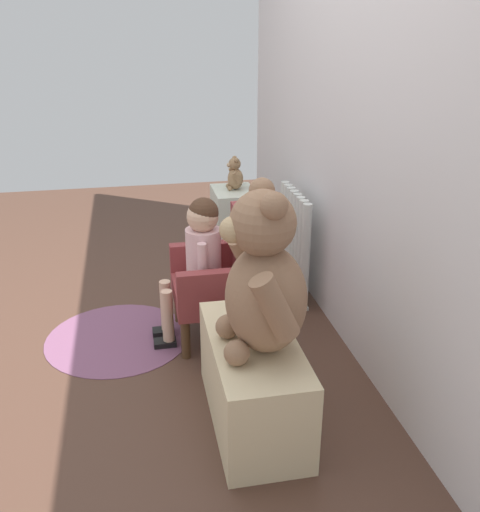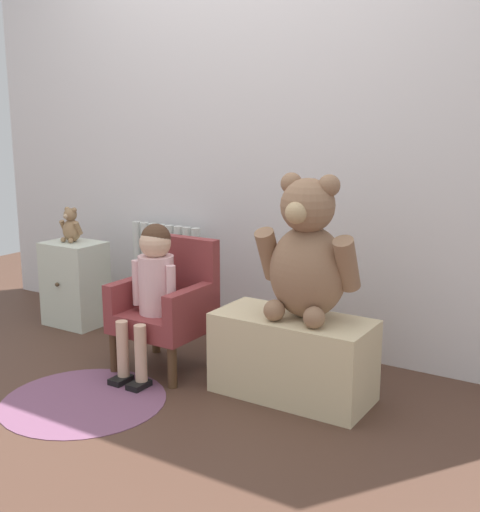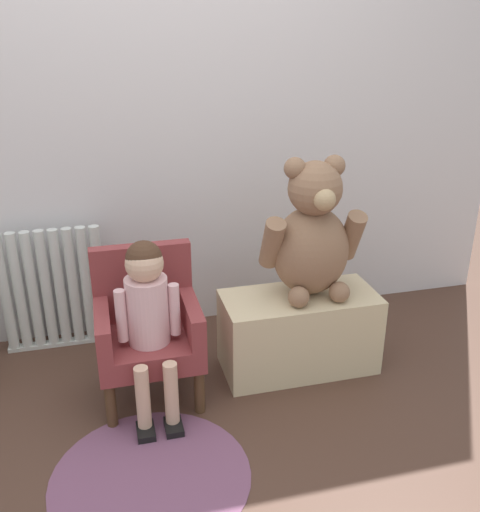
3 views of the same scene
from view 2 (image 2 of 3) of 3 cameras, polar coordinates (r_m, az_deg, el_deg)
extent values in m
plane|color=#493024|center=(2.87, -11.45, -13.13)|extent=(6.00, 6.00, 0.00)
cube|color=silver|center=(3.49, 0.80, 11.94)|extent=(3.80, 0.05, 2.40)
cylinder|color=silver|center=(3.92, -9.05, -1.23)|extent=(0.05, 0.05, 0.59)
cylinder|color=silver|center=(3.88, -8.36, -1.35)|extent=(0.05, 0.05, 0.59)
cylinder|color=silver|center=(3.84, -7.66, -1.47)|extent=(0.05, 0.05, 0.59)
cylinder|color=silver|center=(3.80, -6.94, -1.59)|extent=(0.05, 0.05, 0.59)
cylinder|color=silver|center=(3.76, -6.20, -1.71)|extent=(0.05, 0.05, 0.59)
cylinder|color=silver|center=(3.73, -5.45, -1.83)|extent=(0.05, 0.05, 0.59)
cylinder|color=silver|center=(3.69, -4.69, -1.96)|extent=(0.05, 0.05, 0.59)
cylinder|color=silver|center=(3.66, -3.91, -2.09)|extent=(0.05, 0.05, 0.59)
cube|color=silver|center=(3.87, -6.46, -6.04)|extent=(0.50, 0.05, 0.02)
cube|color=silver|center=(3.94, -14.43, -2.39)|extent=(0.34, 0.26, 0.50)
sphere|color=#4C3823|center=(3.84, -15.96, -2.46)|extent=(0.02, 0.02, 0.02)
cube|color=brown|center=(3.16, -6.88, -5.72)|extent=(0.42, 0.38, 0.10)
cube|color=brown|center=(3.22, -5.20, -1.24)|extent=(0.42, 0.06, 0.34)
cube|color=brown|center=(3.24, -9.42, -3.14)|extent=(0.06, 0.38, 0.14)
cube|color=brown|center=(3.02, -4.27, -4.14)|extent=(0.06, 0.38, 0.14)
cylinder|color=#4C331E|center=(3.21, -11.11, -8.39)|extent=(0.04, 0.04, 0.20)
cylinder|color=#4C331E|center=(2.99, -6.04, -9.79)|extent=(0.04, 0.04, 0.20)
cylinder|color=#4C331E|center=(3.43, -7.48, -6.90)|extent=(0.04, 0.04, 0.20)
cylinder|color=#4C331E|center=(3.23, -2.55, -8.05)|extent=(0.04, 0.04, 0.20)
cylinder|color=beige|center=(3.08, -7.44, -2.54)|extent=(0.17, 0.17, 0.28)
sphere|color=#D8AD8E|center=(3.03, -7.55, 1.18)|extent=(0.15, 0.15, 0.15)
sphere|color=#472D1E|center=(3.03, -7.50, 1.55)|extent=(0.14, 0.14, 0.14)
cylinder|color=#D8AD8E|center=(3.06, -10.39, -8.11)|extent=(0.06, 0.06, 0.27)
cube|color=black|center=(3.10, -10.53, -10.79)|extent=(0.07, 0.11, 0.03)
cylinder|color=#D8AD8E|center=(2.99, -8.81, -8.54)|extent=(0.06, 0.06, 0.27)
cube|color=black|center=(3.03, -8.97, -11.28)|extent=(0.07, 0.11, 0.03)
cylinder|color=beige|center=(3.13, -9.16, -2.35)|extent=(0.04, 0.04, 0.22)
cylinder|color=beige|center=(3.00, -6.13, -2.90)|extent=(0.04, 0.04, 0.22)
cube|color=beige|center=(2.87, 4.69, -8.90)|extent=(0.70, 0.32, 0.37)
ellipsoid|color=#8C674C|center=(2.76, 6.06, -1.42)|extent=(0.34, 0.29, 0.40)
sphere|color=#8C674C|center=(2.70, 6.05, 4.48)|extent=(0.23, 0.23, 0.23)
sphere|color=tan|center=(2.61, 5.02, 3.85)|extent=(0.09, 0.09, 0.09)
sphere|color=#8C674C|center=(2.74, 4.59, 6.46)|extent=(0.09, 0.09, 0.09)
sphere|color=#8C674C|center=(2.66, 7.93, 6.22)|extent=(0.09, 0.09, 0.09)
cylinder|color=#8C674C|center=(2.82, 2.61, 0.17)|extent=(0.09, 0.18, 0.25)
cylinder|color=#8C674C|center=(2.66, 9.48, -0.70)|extent=(0.09, 0.18, 0.25)
sphere|color=#8C674C|center=(2.74, 3.06, -4.85)|extent=(0.09, 0.09, 0.09)
sphere|color=#8C674C|center=(2.66, 6.60, -5.45)|extent=(0.09, 0.09, 0.09)
ellipsoid|color=#906F4C|center=(3.90, -14.73, 2.20)|extent=(0.11, 0.10, 0.13)
sphere|color=#906F4C|center=(3.88, -14.86, 3.57)|extent=(0.08, 0.08, 0.08)
sphere|color=tan|center=(3.86, -15.22, 3.42)|extent=(0.03, 0.03, 0.03)
sphere|color=#906F4C|center=(3.90, -15.11, 4.03)|extent=(0.03, 0.03, 0.03)
sphere|color=#906F4C|center=(3.86, -14.53, 3.98)|extent=(0.03, 0.03, 0.03)
cylinder|color=#906F4C|center=(3.93, -15.40, 2.55)|extent=(0.03, 0.06, 0.08)
cylinder|color=#906F4C|center=(3.85, -14.18, 2.41)|extent=(0.03, 0.06, 0.08)
sphere|color=#906F4C|center=(3.90, -15.44, 1.41)|extent=(0.03, 0.03, 0.03)
sphere|color=#906F4C|center=(3.86, -14.81, 1.32)|extent=(0.03, 0.03, 0.03)
cylinder|color=#754763|center=(2.96, -13.70, -12.34)|extent=(0.72, 0.72, 0.01)
camera|label=1|loc=(2.08, 51.01, 15.74)|focal=40.00mm
camera|label=3|loc=(2.09, -52.98, 15.92)|focal=40.00mm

